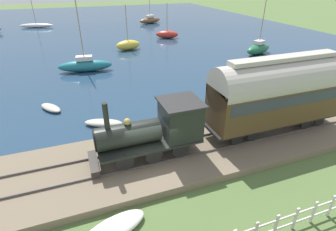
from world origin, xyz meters
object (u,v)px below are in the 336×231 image
sailboat_teal (85,65)px  passenger_coach (278,91)px  sailboat_yellow (128,45)px  sailboat_green (258,48)px  steam_locomotive (157,127)px  sailboat_white (37,25)px  sailboat_red (167,34)px  rowboat_mid_harbor (51,108)px  sailboat_brown (150,20)px  rowboat_far_out (104,123)px  beached_dinghy (113,228)px

sailboat_teal → passenger_coach: bearing=-141.8°
passenger_coach → sailboat_yellow: size_ratio=1.52×
passenger_coach → sailboat_green: (16.60, -11.55, -2.34)m
steam_locomotive → sailboat_teal: (17.17, 2.50, -1.44)m
sailboat_green → sailboat_white: bearing=23.2°
sailboat_red → rowboat_mid_harbor: bearing=165.7°
sailboat_brown → sailboat_red: 15.27m
sailboat_yellow → rowboat_mid_harbor: bearing=140.5°
steam_locomotive → sailboat_green: size_ratio=0.62×
sailboat_teal → rowboat_mid_harbor: 9.12m
rowboat_far_out → beached_dinghy: bearing=-161.6°
rowboat_far_out → steam_locomotive: bearing=-131.0°
sailboat_teal → sailboat_red: size_ratio=1.63×
steam_locomotive → sailboat_yellow: 24.90m
rowboat_far_out → rowboat_mid_harbor: bearing=66.5°
sailboat_green → sailboat_red: size_ratio=1.82×
sailboat_green → sailboat_red: (13.16, 7.81, -0.13)m
sailboat_teal → rowboat_far_out: sailboat_teal is taller
rowboat_mid_harbor → passenger_coach: bearing=-66.5°
sailboat_teal → sailboat_yellow: sailboat_teal is taller
sailboat_yellow → beached_dinghy: 29.23m
sailboat_red → sailboat_white: sailboat_white is taller
passenger_coach → rowboat_mid_harbor: size_ratio=3.84×
sailboat_brown → sailboat_yellow: 22.35m
sailboat_red → sailboat_yellow: sailboat_yellow is taller
sailboat_brown → beached_dinghy: bearing=143.0°
steam_locomotive → sailboat_green: sailboat_green is taller
sailboat_green → sailboat_white: (30.85, 28.42, -0.28)m
steam_locomotive → sailboat_yellow: size_ratio=1.04×
sailboat_teal → beached_dinghy: sailboat_teal is taller
steam_locomotive → sailboat_green: bearing=-49.0°
rowboat_mid_harbor → beached_dinghy: beached_dinghy is taller
sailboat_green → beached_dinghy: sailboat_green is taller
sailboat_teal → rowboat_far_out: (-12.25, -0.18, -0.49)m
rowboat_far_out → sailboat_white: bearing=33.1°
sailboat_white → sailboat_yellow: 26.34m
sailboat_red → sailboat_yellow: 9.17m
rowboat_far_out → beached_dinghy: beached_dinghy is taller
beached_dinghy → sailboat_white: bearing=6.8°
sailboat_white → beached_dinghy: sailboat_white is taller
sailboat_brown → sailboat_teal: bearing=132.2°
sailboat_brown → rowboat_far_out: size_ratio=3.20×
sailboat_red → beached_dinghy: sailboat_red is taller
steam_locomotive → sailboat_yellow: sailboat_yellow is taller
sailboat_white → sailboat_yellow: size_ratio=1.58×
sailboat_brown → sailboat_white: size_ratio=0.97×
sailboat_teal → sailboat_green: size_ratio=0.90×
passenger_coach → sailboat_yellow: bearing=8.8°
sailboat_teal → sailboat_red: 18.69m
sailboat_white → beached_dinghy: bearing=-158.2°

